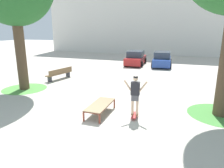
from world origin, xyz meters
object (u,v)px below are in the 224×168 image
Objects in this scene: skate_box at (100,105)px; skateboard at (135,115)px; car_red at (136,58)px; car_blue at (162,60)px; park_bench at (60,73)px; skater at (135,93)px.

skateboard is (1.51, 0.18, -0.34)m from skate_box.
skateboard is at bearing 6.98° from skate_box.
car_red is 2.77m from car_blue.
park_bench is at bearing -127.05° from car_blue.
park_bench is at bearing 137.67° from skate_box.
park_bench is (-5.51, 5.02, 0.03)m from skate_box.
car_red reaches higher than park_bench.
skate_box is 13.69m from car_blue.
skate_box is 0.44× the size of car_blue.
car_blue is (-0.51, 13.46, -0.38)m from skater.
car_red is at bearing 97.41° from skate_box.
skater reaches higher than car_blue.
skate_box is 1.66m from skater.
skate_box is 2.34× the size of skateboard.
skate_box is at bearing -94.18° from car_blue.
skater reaches higher than park_bench.
skateboard is 0.19× the size of car_blue.
skate_box is 13.74m from car_red.
skateboard is 13.85m from car_red.
car_red is (-3.28, 13.44, -0.38)m from skater.
car_blue is (1.00, 13.65, 0.28)m from skate_box.
skateboard is at bearing -87.82° from car_blue.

